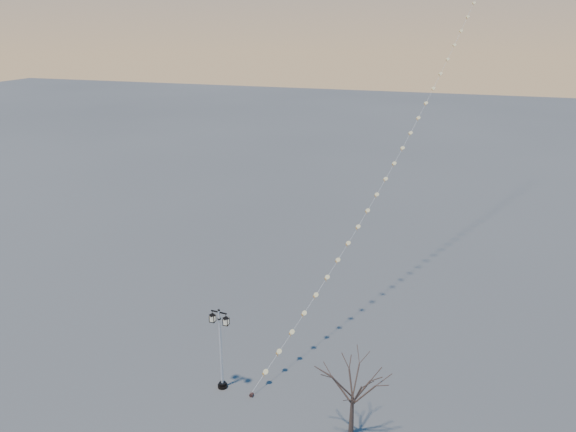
% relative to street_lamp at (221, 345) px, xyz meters
% --- Properties ---
extents(ground, '(300.00, 300.00, 0.00)m').
position_rel_street_lamp_xyz_m(ground, '(0.85, -1.80, -2.91)').
color(ground, '#545555').
rests_on(ground, ground).
extents(street_lamp, '(1.33, 0.58, 5.26)m').
position_rel_street_lamp_xyz_m(street_lamp, '(0.00, 0.00, 0.00)').
color(street_lamp, black).
rests_on(street_lamp, ground).
extents(bare_tree, '(2.69, 2.69, 4.46)m').
position_rel_street_lamp_xyz_m(bare_tree, '(8.02, -1.49, 0.18)').
color(bare_tree, '#43332B').
rests_on(bare_tree, ground).
extents(kite_train, '(15.08, 45.96, 35.96)m').
position_rel_street_lamp_xyz_m(kite_train, '(9.18, 22.43, 14.99)').
color(kite_train, '#361E1A').
rests_on(kite_train, ground).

